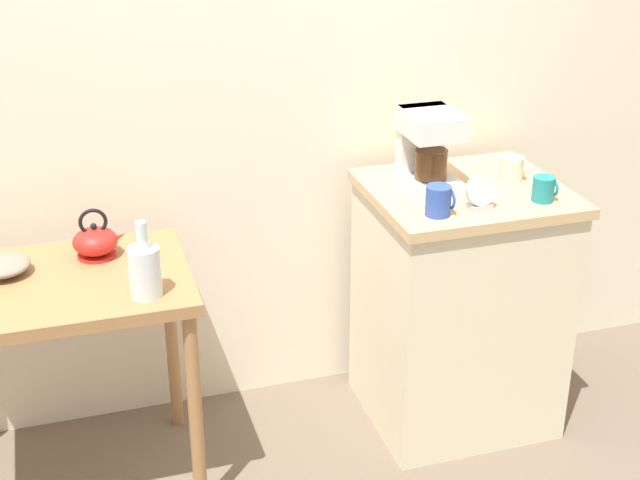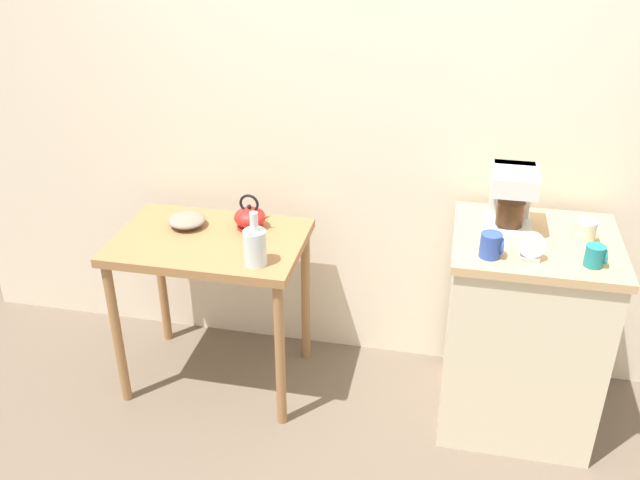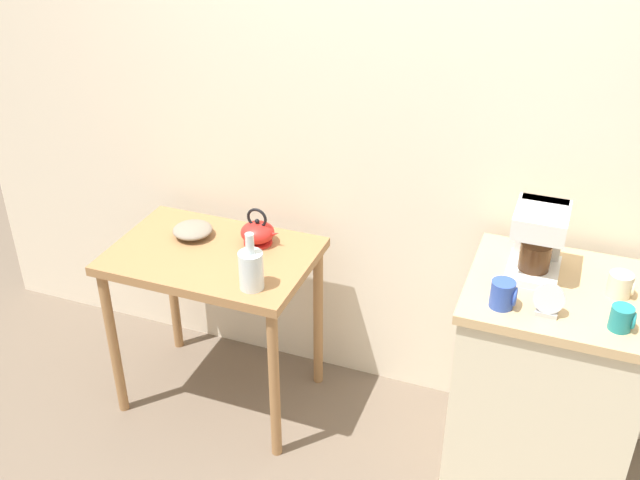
# 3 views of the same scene
# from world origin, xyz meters

# --- Properties ---
(ground_plane) EXTENTS (8.00, 8.00, 0.00)m
(ground_plane) POSITION_xyz_m (0.00, 0.00, 0.00)
(ground_plane) COLOR #6B5B4C
(back_wall) EXTENTS (4.40, 0.10, 2.80)m
(back_wall) POSITION_xyz_m (0.10, 0.42, 1.40)
(back_wall) COLOR beige
(back_wall) RESTS_ON ground_plane
(wooden_table) EXTENTS (0.83, 0.57, 0.77)m
(wooden_table) POSITION_xyz_m (-0.65, -0.01, 0.66)
(wooden_table) COLOR #9E7044
(wooden_table) RESTS_ON ground_plane
(kitchen_counter) EXTENTS (0.66, 0.59, 0.90)m
(kitchen_counter) POSITION_xyz_m (0.73, 0.01, 0.45)
(kitchen_counter) COLOR beige
(kitchen_counter) RESTS_ON ground_plane
(bowl_stoneware) EXTENTS (0.17, 0.17, 0.05)m
(bowl_stoneware) POSITION_xyz_m (-0.79, 0.08, 0.80)
(bowl_stoneware) COLOR gray
(bowl_stoneware) RESTS_ON wooden_table
(teakettle) EXTENTS (0.17, 0.14, 0.16)m
(teakettle) POSITION_xyz_m (-0.50, 0.12, 0.82)
(teakettle) COLOR red
(teakettle) RESTS_ON wooden_table
(glass_carafe_vase) EXTENTS (0.09, 0.09, 0.23)m
(glass_carafe_vase) POSITION_xyz_m (-0.39, -0.19, 0.85)
(glass_carafe_vase) COLOR silver
(glass_carafe_vase) RESTS_ON wooden_table
(coffee_maker) EXTENTS (0.18, 0.22, 0.26)m
(coffee_maker) POSITION_xyz_m (0.61, 0.09, 1.04)
(coffee_maker) COLOR white
(coffee_maker) RESTS_ON kitchen_counter
(mug_blue) EXTENTS (0.09, 0.08, 0.10)m
(mug_blue) POSITION_xyz_m (0.54, -0.17, 0.95)
(mug_blue) COLOR #2D4CAD
(mug_blue) RESTS_ON kitchen_counter
(mug_small_cream) EXTENTS (0.09, 0.08, 0.08)m
(mug_small_cream) POSITION_xyz_m (0.90, 0.04, 0.95)
(mug_small_cream) COLOR beige
(mug_small_cream) RESTS_ON kitchen_counter
(mug_dark_teal) EXTENTS (0.08, 0.07, 0.08)m
(mug_dark_teal) POSITION_xyz_m (0.91, -0.16, 0.94)
(mug_dark_teal) COLOR teal
(mug_dark_teal) RESTS_ON kitchen_counter
(table_clock) EXTENTS (0.10, 0.05, 0.11)m
(table_clock) POSITION_xyz_m (0.68, -0.17, 0.95)
(table_clock) COLOR #B2B5BA
(table_clock) RESTS_ON kitchen_counter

